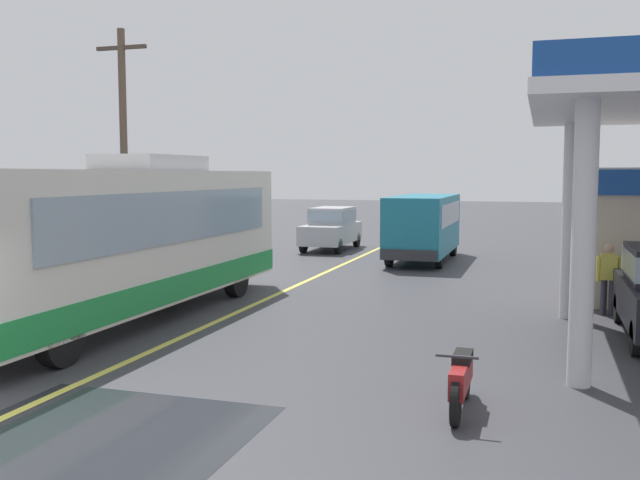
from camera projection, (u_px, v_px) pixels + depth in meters
ground at (360, 257)px, 27.79m from camera, size 120.00×120.00×0.00m
lane_divider_stripe at (322, 274)px, 23.04m from camera, size 0.16×50.00×0.01m
wet_puddle_patch at (40, 470)px, 7.75m from camera, size 3.71×5.56×0.01m
coach_bus_main at (130, 243)px, 15.79m from camera, size 2.60×11.04×3.69m
minibus_opposing_lane at (424, 222)px, 26.44m from camera, size 2.04×6.13×2.44m
motorcycle_parked_forecourt at (461, 379)px, 9.67m from camera, size 0.55×1.80×0.92m
pedestrian_near_pump at (609, 275)px, 16.25m from camera, size 0.55×0.22×1.66m
car_trailing_behind_bus at (332, 226)px, 30.45m from camera, size 1.70×4.20×1.82m
utility_pole_roadside at (124, 147)px, 23.04m from camera, size 1.80×0.24×7.91m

